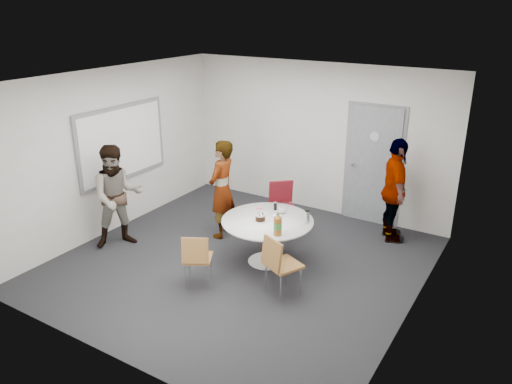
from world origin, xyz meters
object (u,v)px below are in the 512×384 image
Objects in this scene: door at (373,166)px; table at (269,226)px; chair_near_right at (278,261)px; person_main at (222,189)px; chair_far at (282,202)px; whiteboard at (122,143)px; person_left at (118,197)px; person_right at (395,191)px; chair_near_left at (197,256)px.

table is at bearing -107.89° from door.
person_main is (-1.68, 1.13, 0.30)m from chair_near_right.
person_main is at bearing -2.70° from chair_far.
chair_far is at bearing 23.39° from whiteboard.
chair_far is at bearing 142.58° from chair_near_right.
door is 1.29× the size of person_left.
door is 0.79m from person_right.
person_main is 1.64m from person_left.
person_left is (-1.82, 0.38, 0.35)m from chair_near_left.
whiteboard reaches higher than chair_near_right.
person_main is (-1.87, -1.84, -0.21)m from door.
person_left reaches higher than chair_far.
person_right reaches higher than person_main.
whiteboard is (-3.56, -2.28, 0.42)m from door.
person_right is at bearing -18.91° from person_left.
table is at bearing 153.68° from chair_near_right.
person_main reaches higher than chair_far.
door reaches higher than table.
door is at bearing 41.45° from chair_near_left.
chair_near_right is (1.04, 0.38, 0.04)m from chair_near_left.
person_left is at bearing -135.81° from door.
chair_near_right is 1.97m from chair_far.
door reaches higher than whiteboard.
chair_far is 0.52× the size of person_right.
door reaches higher than chair_near_left.
whiteboard reaches higher than person_left.
chair_near_left is 1.89m from person_left.
whiteboard is 1.12× the size of person_right.
table is at bearing 63.13° from person_main.
person_main reaches higher than table.
door is 1.59× the size of table.
chair_near_right is 2.56m from person_right.
door is 2.43m from table.
whiteboard reaches higher than person_main.
table is 1.71× the size of chair_near_left.
person_left is at bearing 0.34° from chair_far.
whiteboard reaches higher than chair_far.
chair_far is (0.13, 2.13, 0.07)m from chair_near_left.
door reaches higher than person_right.
chair_near_left is (-0.49, -1.07, -0.14)m from table.
table reaches higher than chair_near_right.
chair_near_left is at bearing 44.91° from chair_far.
person_left is (-2.32, -0.69, 0.22)m from table.
whiteboard is at bearing 84.60° from person_right.
person_left is at bearing -53.21° from whiteboard.
person_right is (0.56, -0.53, -0.18)m from door.
table is at bearing 115.06° from person_right.
whiteboard is 2.95m from table.
chair_near_left is (2.33, -1.06, -0.98)m from whiteboard.
person_main is 0.96× the size of person_right.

